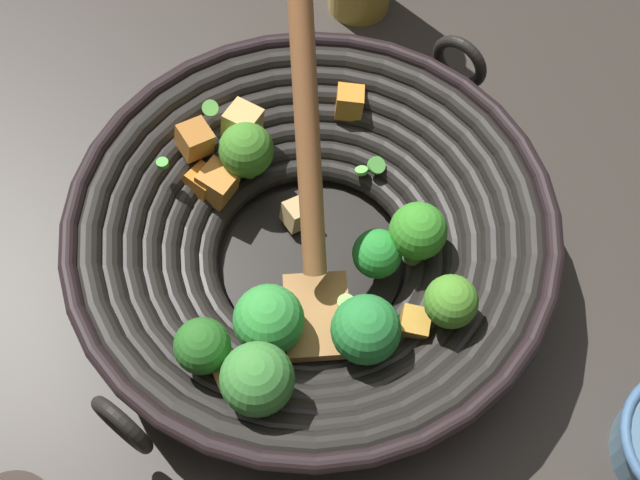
% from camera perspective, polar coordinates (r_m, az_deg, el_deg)
% --- Properties ---
extents(ground_plane, '(4.00, 4.00, 0.00)m').
position_cam_1_polar(ground_plane, '(0.71, -0.54, -1.89)').
color(ground_plane, '#332D28').
extents(wok, '(0.39, 0.42, 0.26)m').
position_cam_1_polar(wok, '(0.66, -0.59, 0.08)').
color(wok, black).
rests_on(wok, ground).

